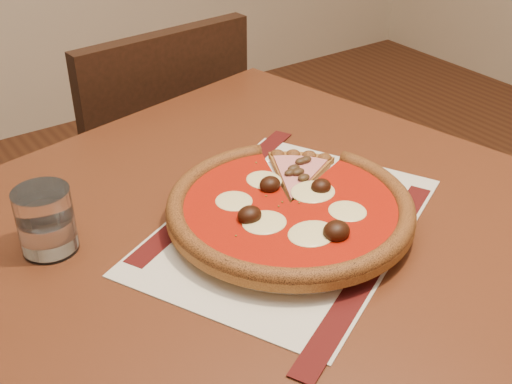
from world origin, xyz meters
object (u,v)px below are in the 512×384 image
(table, at_px, (264,275))
(plate, at_px, (290,218))
(water_glass, at_px, (46,221))
(chair_far, at_px, (151,172))
(pizza, at_px, (290,206))

(table, height_order, plate, plate)
(table, distance_m, water_glass, 0.32)
(plate, distance_m, water_glass, 0.31)
(table, xyz_separation_m, water_glass, (-0.26, 0.10, 0.14))
(chair_far, height_order, water_glass, chair_far)
(pizza, bearing_deg, table, 115.72)
(chair_far, distance_m, plate, 0.73)
(water_glass, bearing_deg, plate, -25.21)
(plate, height_order, water_glass, water_glass)
(chair_far, xyz_separation_m, plate, (-0.11, -0.67, 0.28))
(chair_far, height_order, plate, chair_far)
(chair_far, xyz_separation_m, water_glass, (-0.39, -0.54, 0.31))
(pizza, bearing_deg, chair_far, 80.59)
(chair_far, relative_size, plate, 2.91)
(table, bearing_deg, plate, -64.16)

